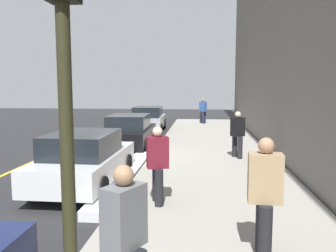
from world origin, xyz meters
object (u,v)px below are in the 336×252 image
parked_car_white (85,159)px  traffic_light_pole (65,71)px  parked_car_black (130,132)px  parked_car_silver (148,119)px  pedestrian_burgundy_coat (158,163)px  rolling_suitcase (204,120)px  pedestrian_blue_coat (203,110)px  pedestrian_tan_coat (265,194)px  pedestrian_grey_coat (124,238)px  pedestrian_black_coat (238,133)px

parked_car_white → traffic_light_pole: 6.83m
parked_car_black → parked_car_silver: same height
parked_car_white → pedestrian_burgundy_coat: 2.73m
pedestrian_burgundy_coat → rolling_suitcase: pedestrian_burgundy_coat is taller
parked_car_black → traffic_light_pole: 12.30m
parked_car_white → pedestrian_blue_coat: pedestrian_blue_coat is taller
parked_car_black → parked_car_silver: 6.01m
pedestrian_blue_coat → pedestrian_tan_coat: pedestrian_tan_coat is taller
parked_car_black → parked_car_white: bearing=179.5°
rolling_suitcase → pedestrian_grey_coat: bearing=177.2°
pedestrian_blue_coat → parked_car_silver: bearing=139.5°
parked_car_silver → parked_car_white: bearing=-179.8°
pedestrian_blue_coat → pedestrian_burgundy_coat: (-17.28, 1.08, -0.00)m
pedestrian_grey_coat → pedestrian_tan_coat: (1.56, -1.79, 0.05)m
pedestrian_tan_coat → pedestrian_burgundy_coat: bearing=39.9°
parked_car_white → pedestrian_blue_coat: 16.03m
pedestrian_black_coat → pedestrian_grey_coat: pedestrian_grey_coat is taller
pedestrian_blue_coat → pedestrian_burgundy_coat: size_ratio=1.00×
pedestrian_black_coat → pedestrian_blue_coat: (12.08, 1.19, 0.02)m
pedestrian_tan_coat → pedestrian_burgundy_coat: (2.27, 1.90, -0.07)m
parked_car_silver → pedestrian_grey_coat: pedestrian_grey_coat is taller
pedestrian_grey_coat → pedestrian_tan_coat: bearing=-48.9°
pedestrian_tan_coat → traffic_light_pole: traffic_light_pole is taller
pedestrian_tan_coat → rolling_suitcase: size_ratio=2.13×
parked_car_white → pedestrian_black_coat: size_ratio=2.55×
pedestrian_black_coat → pedestrian_grey_coat: (-9.04, 2.15, 0.03)m
pedestrian_burgundy_coat → pedestrian_tan_coat: bearing=-140.1°
parked_car_black → parked_car_silver: (6.01, 0.10, 0.00)m
pedestrian_burgundy_coat → pedestrian_black_coat: bearing=-23.5°
parked_car_white → pedestrian_grey_coat: size_ratio=2.45×
parked_car_silver → pedestrian_grey_coat: (-17.22, -2.36, 0.33)m
pedestrian_blue_coat → rolling_suitcase: size_ratio=2.00×
pedestrian_blue_coat → rolling_suitcase: bearing=-173.2°
parked_car_silver → rolling_suitcase: (3.45, -3.38, -0.35)m
pedestrian_burgundy_coat → traffic_light_pole: size_ratio=0.43×
parked_car_black → rolling_suitcase: 10.03m
pedestrian_burgundy_coat → traffic_light_pole: (-4.58, 0.20, 1.80)m
parked_car_white → pedestrian_blue_coat: size_ratio=2.49×
pedestrian_tan_coat → rolling_suitcase: (19.12, 0.77, -0.73)m
parked_car_silver → pedestrian_burgundy_coat: 13.58m
parked_car_black → pedestrian_tan_coat: (-9.65, -4.05, 0.38)m
pedestrian_grey_coat → traffic_light_pole: traffic_light_pole is taller
parked_car_white → rolling_suitcase: bearing=-12.3°
pedestrian_black_coat → pedestrian_tan_coat: bearing=177.2°
pedestrian_burgundy_coat → rolling_suitcase: size_ratio=1.99×
pedestrian_black_coat → rolling_suitcase: bearing=5.6°
traffic_light_pole → pedestrian_tan_coat: bearing=-42.3°
parked_car_black → traffic_light_pole: traffic_light_pole is taller
traffic_light_pole → rolling_suitcase: 21.61m
pedestrian_burgundy_coat → traffic_light_pole: bearing=177.5°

